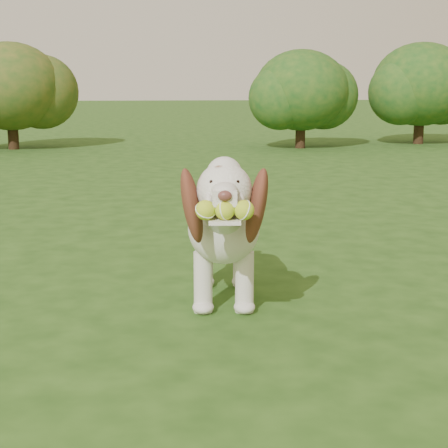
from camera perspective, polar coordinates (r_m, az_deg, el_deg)
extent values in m
plane|color=#204112|center=(3.53, 2.82, -5.13)|extent=(80.00, 80.00, 0.00)
ellipsoid|color=silver|center=(3.25, -0.05, -0.13)|extent=(0.39, 0.65, 0.33)
ellipsoid|color=silver|center=(3.02, -0.02, -0.34)|extent=(0.35, 0.35, 0.32)
ellipsoid|color=silver|center=(3.46, -0.08, 0.44)|extent=(0.32, 0.32, 0.29)
cylinder|color=silver|center=(2.88, 0.01, 0.80)|extent=(0.20, 0.27, 0.25)
sphere|color=silver|center=(2.74, 0.03, 2.81)|extent=(0.25, 0.25, 0.22)
sphere|color=silver|center=(2.75, 0.02, 4.12)|extent=(0.16, 0.16, 0.15)
cube|color=silver|center=(2.62, 0.05, 2.29)|extent=(0.11, 0.14, 0.06)
ellipsoid|color=#592D28|center=(2.55, 0.07, 2.35)|extent=(0.06, 0.04, 0.04)
cube|color=silver|center=(2.62, 0.06, 0.33)|extent=(0.14, 0.15, 0.01)
ellipsoid|color=brown|center=(2.76, -2.68, 1.50)|extent=(0.14, 0.21, 0.34)
ellipsoid|color=brown|center=(2.76, 2.73, 1.51)|extent=(0.14, 0.22, 0.34)
cylinder|color=silver|center=(3.59, -0.10, 1.42)|extent=(0.07, 0.16, 0.12)
cylinder|color=silver|center=(3.10, -1.75, -4.84)|extent=(0.09, 0.09, 0.28)
cylinder|color=silver|center=(3.10, 1.71, -4.83)|extent=(0.09, 0.09, 0.28)
cylinder|color=silver|center=(3.49, -1.61, -2.93)|extent=(0.09, 0.09, 0.28)
cylinder|color=silver|center=(3.49, 1.45, -2.93)|extent=(0.09, 0.09, 0.28)
sphere|color=#C3DA2B|center=(2.57, -1.55, 1.16)|extent=(0.08, 0.08, 0.08)
sphere|color=#C3DA2B|center=(2.57, 0.07, 1.17)|extent=(0.08, 0.08, 0.08)
sphere|color=#C3DA2B|center=(2.58, 1.69, 1.17)|extent=(0.08, 0.08, 0.08)
cylinder|color=#382314|center=(11.14, 6.37, 7.57)|extent=(0.16, 0.16, 0.50)
ellipsoid|color=#164819|center=(11.11, 6.45, 10.99)|extent=(1.50, 1.50, 1.27)
cylinder|color=#382314|center=(12.33, 15.89, 7.70)|extent=(0.17, 0.17, 0.55)
ellipsoid|color=#164819|center=(12.31, 16.08, 11.10)|extent=(1.65, 1.65, 1.40)
cylinder|color=#382314|center=(11.36, -17.14, 7.30)|extent=(0.17, 0.17, 0.53)
ellipsoid|color=#164819|center=(11.34, -17.35, 10.87)|extent=(1.60, 1.60, 1.36)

